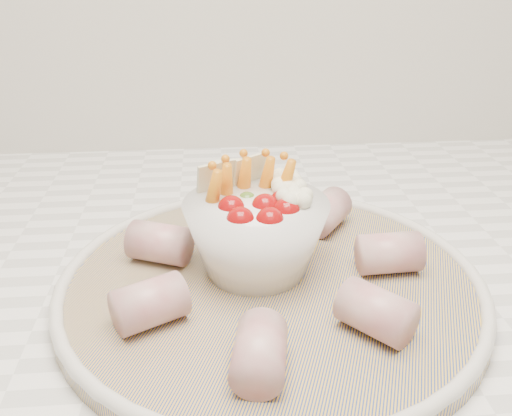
{
  "coord_description": "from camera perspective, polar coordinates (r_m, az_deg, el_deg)",
  "views": [
    {
      "loc": [
        -0.13,
        0.92,
        1.21
      ],
      "look_at": [
        -0.09,
        1.37,
        1.0
      ],
      "focal_mm": 40.0,
      "sensor_mm": 36.0,
      "label": 1
    }
  ],
  "objects": [
    {
      "name": "serving_platter",
      "position": [
        0.52,
        1.48,
        -7.52
      ],
      "size": [
        0.49,
        0.49,
        0.02
      ],
      "color": "navy",
      "rests_on": "kitchen_counter"
    },
    {
      "name": "cured_meat_rolls",
      "position": [
        0.51,
        1.37,
        -5.34
      ],
      "size": [
        0.27,
        0.3,
        0.04
      ],
      "color": "#AA4E56",
      "rests_on": "serving_platter"
    },
    {
      "name": "veggie_bowl",
      "position": [
        0.51,
        0.11,
        -2.26
      ],
      "size": [
        0.13,
        0.13,
        0.1
      ],
      "color": "white",
      "rests_on": "serving_platter"
    }
  ]
}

